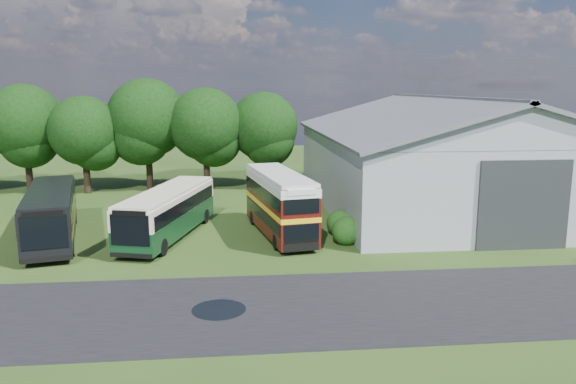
{
  "coord_description": "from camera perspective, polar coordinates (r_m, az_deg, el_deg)",
  "views": [
    {
      "loc": [
        -0.89,
        -24.58,
        8.93
      ],
      "look_at": [
        2.44,
        8.0,
        2.72
      ],
      "focal_mm": 35.0,
      "sensor_mm": 36.0,
      "label": 1
    }
  ],
  "objects": [
    {
      "name": "tree_left_b",
      "position": [
        49.72,
        -20.03,
        5.85
      ],
      "size": [
        5.78,
        5.78,
        8.16
      ],
      "color": "black",
      "rests_on": "ground"
    },
    {
      "name": "asphalt_road",
      "position": [
        23.68,
        4.13,
        -11.45
      ],
      "size": [
        60.0,
        8.0,
        0.02
      ],
      "primitive_type": "cube",
      "color": "black",
      "rests_on": "ground"
    },
    {
      "name": "tree_left_a",
      "position": [
        52.07,
        -25.17,
        6.36
      ],
      "size": [
        6.46,
        6.46,
        9.12
      ],
      "color": "black",
      "rests_on": "ground"
    },
    {
      "name": "tree_mid",
      "position": [
        49.97,
        -14.12,
        7.27
      ],
      "size": [
        6.8,
        6.8,
        9.6
      ],
      "color": "black",
      "rests_on": "ground"
    },
    {
      "name": "tree_right_a",
      "position": [
        48.54,
        -8.37,
        6.8
      ],
      "size": [
        6.26,
        6.26,
        8.83
      ],
      "color": "black",
      "rests_on": "ground"
    },
    {
      "name": "bus_green_single",
      "position": [
        34.17,
        -12.06,
        -2.0
      ],
      "size": [
        5.1,
        10.72,
        2.88
      ],
      "rotation": [
        0.0,
        0.0,
        -0.27
      ],
      "color": "black",
      "rests_on": "ground"
    },
    {
      "name": "bus_dark_single",
      "position": [
        35.5,
        -22.93,
        -2.02
      ],
      "size": [
        5.04,
        11.26,
        3.03
      ],
      "rotation": [
        0.0,
        0.0,
        0.24
      ],
      "color": "black",
      "rests_on": "ground"
    },
    {
      "name": "puddle",
      "position": [
        23.36,
        -7.04,
        -11.82
      ],
      "size": [
        2.2,
        2.2,
        0.01
      ],
      "primitive_type": "cylinder",
      "color": "black",
      "rests_on": "ground"
    },
    {
      "name": "shrub_mid",
      "position": [
        34.4,
        5.26,
        -4.35
      ],
      "size": [
        1.6,
        1.6,
        1.6
      ],
      "primitive_type": "sphere",
      "color": "#194714",
      "rests_on": "ground"
    },
    {
      "name": "shrub_front",
      "position": [
        32.51,
        5.93,
        -5.26
      ],
      "size": [
        1.7,
        1.7,
        1.7
      ],
      "primitive_type": "sphere",
      "color": "#194714",
      "rests_on": "ground"
    },
    {
      "name": "storage_shed",
      "position": [
        43.83,
        15.5,
        4.11
      ],
      "size": [
        18.8,
        24.8,
        8.15
      ],
      "color": "gray",
      "rests_on": "ground"
    },
    {
      "name": "bus_maroon_double",
      "position": [
        33.76,
        -0.85,
        -1.25
      ],
      "size": [
        3.8,
        9.18,
        3.84
      ],
      "rotation": [
        0.0,
        0.0,
        0.18
      ],
      "color": "black",
      "rests_on": "ground"
    },
    {
      "name": "tree_right_b",
      "position": [
        49.39,
        -2.48,
        6.68
      ],
      "size": [
        5.98,
        5.98,
        8.45
      ],
      "color": "black",
      "rests_on": "ground"
    },
    {
      "name": "ground",
      "position": [
        26.17,
        -3.59,
        -9.24
      ],
      "size": [
        120.0,
        120.0,
        0.0
      ],
      "primitive_type": "plane",
      "color": "#213D13",
      "rests_on": "ground"
    }
  ]
}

